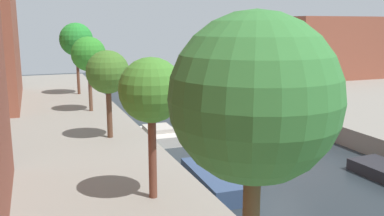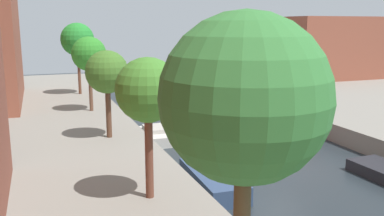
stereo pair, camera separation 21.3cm
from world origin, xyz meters
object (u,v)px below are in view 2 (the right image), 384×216
street_tree_3 (107,73)px  street_tree_4 (89,54)px  street_tree_1 (245,100)px  moored_boat_left_2 (213,180)px  low_block_right (315,46)px  moored_boat_left_3 (159,135)px  moored_boat_right_3 (277,129)px  moored_boat_right_4 (229,104)px  street_tree_2 (148,91)px  street_tree_5 (77,40)px  parked_car (244,79)px

street_tree_3 → street_tree_4: (0.00, 6.75, 0.41)m
street_tree_1 → moored_boat_left_2: 10.15m
low_block_right → street_tree_3: size_ratio=2.60×
street_tree_4 → moored_boat_left_3: bearing=-58.0°
moored_boat_right_3 → moored_boat_right_4: 7.84m
street_tree_2 → moored_boat_right_3: 13.48m
moored_boat_left_3 → moored_boat_right_3: 6.89m
street_tree_1 → moored_boat_right_3: street_tree_1 is taller
street_tree_1 → street_tree_2: 6.24m
street_tree_4 → moored_boat_right_3: (9.79, -5.99, -4.15)m
street_tree_3 → moored_boat_right_3: (9.79, 0.76, -3.74)m
moored_boat_right_3 → street_tree_5: bearing=127.1°
moored_boat_right_4 → street_tree_2: bearing=-122.8°
moored_boat_left_2 → moored_boat_right_3: size_ratio=0.99×
street_tree_4 → moored_boat_right_4: street_tree_4 is taller
moored_boat_left_3 → moored_boat_right_4: 9.95m
street_tree_4 → parked_car: (13.86, 6.17, -2.91)m
street_tree_2 → moored_boat_left_2: street_tree_2 is taller
moored_boat_right_4 → street_tree_4: bearing=-170.0°
moored_boat_left_3 → street_tree_2: bearing=-107.4°
street_tree_2 → street_tree_3: 7.61m
street_tree_1 → street_tree_2: street_tree_1 is taller
low_block_right → street_tree_1: 40.26m
street_tree_3 → street_tree_1: bearing=-90.0°
street_tree_1 → street_tree_3: size_ratio=1.33×
street_tree_2 → moored_boat_right_4: 19.64m
street_tree_1 → parked_car: bearing=62.6°
street_tree_2 → moored_boat_left_3: size_ratio=1.42×
street_tree_4 → street_tree_5: (0.00, 6.97, 0.66)m
street_tree_3 → street_tree_5: 13.75m
street_tree_5 → moored_boat_right_4: street_tree_5 is taller
street_tree_4 → moored_boat_left_2: 13.20m
parked_car → moored_boat_left_3: bearing=-134.7°
street_tree_3 → moored_boat_right_4: street_tree_3 is taller
low_block_right → street_tree_5: size_ratio=1.98×
street_tree_3 → parked_car: street_tree_3 is taller
street_tree_4 → parked_car: size_ratio=1.07×
parked_car → moored_boat_right_4: size_ratio=1.00×
street_tree_2 → moored_boat_left_2: (3.09, 2.22, -4.01)m
moored_boat_right_4 → moored_boat_left_2: bearing=-117.7°
moored_boat_right_3 → moored_boat_right_4: (0.62, 7.81, 0.04)m
street_tree_2 → moored_boat_left_2: 5.52m
street_tree_2 → moored_boat_right_3: bearing=40.5°
moored_boat_left_3 → moored_boat_right_4: size_ratio=0.72×
street_tree_1 → moored_boat_right_3: size_ratio=1.35×
street_tree_4 → moored_boat_left_3: size_ratio=1.49×
moored_boat_left_3 → moored_boat_right_3: bearing=-9.9°
moored_boat_left_3 → moored_boat_right_3: (6.79, -1.18, 0.03)m
moored_boat_right_3 → moored_boat_left_2: bearing=-137.4°
street_tree_2 → moored_boat_right_3: (9.79, 8.37, -3.98)m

